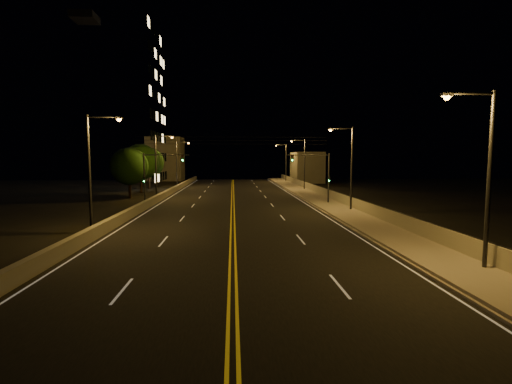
{
  "coord_description": "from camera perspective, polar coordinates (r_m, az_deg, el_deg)",
  "views": [
    {
      "loc": [
        0.03,
        -13.47,
        5.41
      ],
      "look_at": [
        2.0,
        18.0,
        2.5
      ],
      "focal_mm": 26.0,
      "sensor_mm": 36.0,
      "label": 1
    }
  ],
  "objects": [
    {
      "name": "streetlight_0",
      "position": [
        19.93,
        31.62,
        3.06
      ],
      "size": [
        2.55,
        0.28,
        8.43
      ],
      "color": "#2D2D33",
      "rests_on": "ground"
    },
    {
      "name": "overhead_wires",
      "position": [
        43.01,
        -3.65,
        7.91
      ],
      "size": [
        22.0,
        0.03,
        0.83
      ],
      "color": "black"
    },
    {
      "name": "tree_1",
      "position": [
        60.18,
        -17.34,
        4.43
      ],
      "size": [
        5.59,
        5.59,
        7.58
      ],
      "color": "black",
      "rests_on": "ground"
    },
    {
      "name": "curb",
      "position": [
        35.04,
        11.2,
        -3.59
      ],
      "size": [
        0.14,
        120.0,
        0.15
      ],
      "primitive_type": "cube",
      "color": "gray",
      "rests_on": "ground"
    },
    {
      "name": "road",
      "position": [
        33.9,
        -3.6,
        -3.9
      ],
      "size": [
        18.0,
        120.0,
        0.02
      ],
      "primitive_type": "cube",
      "color": "black",
      "rests_on": "ground"
    },
    {
      "name": "parapet_rail",
      "position": [
        35.93,
        16.67,
        -1.47
      ],
      "size": [
        0.06,
        120.0,
        0.06
      ],
      "primitive_type": "cylinder",
      "rotation": [
        1.57,
        0.0,
        0.0
      ],
      "color": "black",
      "rests_on": "parapet_wall"
    },
    {
      "name": "streetlight_4",
      "position": [
        28.88,
        -23.76,
        3.84
      ],
      "size": [
        2.55,
        0.28,
        8.43
      ],
      "color": "#2D2D33",
      "rests_on": "ground"
    },
    {
      "name": "jersey_barrier",
      "position": [
        35.08,
        -18.88,
        -3.16
      ],
      "size": [
        0.45,
        120.0,
        0.88
      ],
      "primitive_type": "cube",
      "color": "gray",
      "rests_on": "ground"
    },
    {
      "name": "streetlight_3",
      "position": [
        82.46,
        4.43,
        4.91
      ],
      "size": [
        2.55,
        0.28,
        8.43
      ],
      "color": "#2D2D33",
      "rests_on": "ground"
    },
    {
      "name": "distant_building_left",
      "position": [
        91.54,
        -13.72,
        4.96
      ],
      "size": [
        8.0,
        8.0,
        10.29
      ],
      "primitive_type": "cube",
      "color": "slate",
      "rests_on": "ground"
    },
    {
      "name": "distant_building_right",
      "position": [
        83.46,
        7.82,
        3.8
      ],
      "size": [
        6.0,
        10.0,
        6.68
      ],
      "primitive_type": "cube",
      "color": "slate",
      "rests_on": "ground"
    },
    {
      "name": "parapet_wall",
      "position": [
        35.99,
        16.65,
        -2.31
      ],
      "size": [
        0.3,
        120.0,
        1.0
      ],
      "primitive_type": "cube",
      "color": "gray",
      "rests_on": "sidewalk"
    },
    {
      "name": "sidewalk",
      "position": [
        35.55,
        14.12,
        -3.4
      ],
      "size": [
        3.6,
        120.0,
        0.3
      ],
      "primitive_type": "cube",
      "color": "gray",
      "rests_on": "ground"
    },
    {
      "name": "ground",
      "position": [
        14.51,
        -3.6,
        -16.63
      ],
      "size": [
        160.0,
        160.0,
        0.0
      ],
      "primitive_type": "plane",
      "color": "black",
      "rests_on": "ground"
    },
    {
      "name": "streetlight_5",
      "position": [
        51.08,
        -14.84,
        4.54
      ],
      "size": [
        2.55,
        0.28,
        8.43
      ],
      "color": "#2D2D33",
      "rests_on": "ground"
    },
    {
      "name": "tree_0",
      "position": [
        52.52,
        -18.92,
        3.76
      ],
      "size": [
        5.02,
        5.02,
        6.8
      ],
      "color": "black",
      "rests_on": "ground"
    },
    {
      "name": "lane_markings",
      "position": [
        33.83,
        -3.6,
        -3.9
      ],
      "size": [
        17.32,
        116.0,
        0.0
      ],
      "color": "silver",
      "rests_on": "road"
    },
    {
      "name": "streetlight_2",
      "position": [
        61.41,
        7.21,
        4.77
      ],
      "size": [
        2.55,
        0.28,
        8.43
      ],
      "color": "#2D2D33",
      "rests_on": "ground"
    },
    {
      "name": "traffic_signal_right",
      "position": [
        43.02,
        9.81,
        3.01
      ],
      "size": [
        5.11,
        0.31,
        5.94
      ],
      "color": "#2D2D33",
      "rests_on": "ground"
    },
    {
      "name": "tree_2",
      "position": [
        67.77,
        -16.2,
        4.36
      ],
      "size": [
        5.35,
        5.35,
        7.25
      ],
      "color": "black",
      "rests_on": "ground"
    },
    {
      "name": "streetlight_6",
      "position": [
        69.25,
        -11.87,
        4.75
      ],
      "size": [
        2.55,
        0.28,
        8.43
      ],
      "color": "#2D2D33",
      "rests_on": "ground"
    },
    {
      "name": "streetlight_1",
      "position": [
        37.87,
        14.09,
        4.36
      ],
      "size": [
        2.55,
        0.28,
        8.43
      ],
      "color": "#2D2D33",
      "rests_on": "ground"
    },
    {
      "name": "traffic_signal_left",
      "position": [
        42.77,
        -15.49,
        2.89
      ],
      "size": [
        5.11,
        0.31,
        5.94
      ],
      "color": "#2D2D33",
      "rests_on": "ground"
    },
    {
      "name": "building_tower",
      "position": [
        72.44,
        -24.39,
        11.92
      ],
      "size": [
        24.0,
        15.0,
        29.91
      ],
      "color": "slate",
      "rests_on": "ground"
    }
  ]
}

